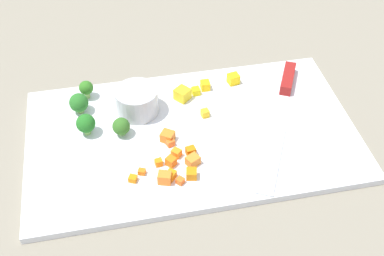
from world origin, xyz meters
The scene contains 26 objects.
ground_plane centered at (0.00, 0.00, 0.00)m, with size 4.00×4.00×0.00m, color gray.
cutting_board centered at (0.00, 0.00, 0.01)m, with size 0.54×0.31×0.01m, color white.
prep_bowl centered at (0.08, -0.07, 0.03)m, with size 0.07×0.07×0.05m, color #B3B6B9.
chef_knife centered at (-0.17, -0.04, 0.02)m, with size 0.16×0.29×0.02m.
carrot_dice_0 centered at (0.11, 0.08, 0.02)m, with size 0.01×0.01×0.01m, color orange.
carrot_dice_1 centered at (0.06, 0.06, 0.02)m, with size 0.01×0.01×0.01m, color orange.
carrot_dice_2 centered at (0.03, 0.05, 0.02)m, with size 0.01×0.01×0.01m, color orange.
carrot_dice_3 centered at (0.09, 0.07, 0.02)m, with size 0.01×0.01×0.01m, color orange.
carrot_dice_4 centered at (0.01, 0.05, 0.02)m, with size 0.01×0.01×0.01m, color orange.
carrot_dice_5 centered at (0.04, 0.01, 0.02)m, with size 0.02×0.02×0.02m, color orange.
carrot_dice_6 centered at (0.01, 0.07, 0.02)m, with size 0.02×0.02×0.02m, color orange.
carrot_dice_7 centered at (0.05, 0.06, 0.02)m, with size 0.01×0.01×0.01m, color orange.
carrot_dice_8 centered at (0.02, 0.09, 0.02)m, with size 0.02×0.02×0.01m, color orange.
carrot_dice_9 centered at (0.06, 0.09, 0.02)m, with size 0.02×0.02×0.02m, color orange.
carrot_dice_10 centered at (0.05, 0.09, 0.02)m, with size 0.01×0.01×0.01m, color orange.
carrot_dice_11 centered at (0.04, 0.10, 0.02)m, with size 0.01×0.01×0.01m, color orange.
carrot_dice_12 centered at (0.04, 0.02, 0.02)m, with size 0.01×0.01×0.01m, color orange.
pepper_dice_0 centered at (0.00, -0.09, 0.02)m, with size 0.02×0.02×0.02m, color yellow.
pepper_dice_1 centered at (-0.03, -0.09, 0.02)m, with size 0.01×0.01×0.01m, color yellow.
pepper_dice_2 centered at (-0.10, -0.11, 0.02)m, with size 0.02×0.02×0.02m, color yellow.
pepper_dice_3 centered at (-0.05, -0.10, 0.02)m, with size 0.02×0.02×0.02m, color yellow.
pepper_dice_4 centered at (-0.03, -0.03, 0.02)m, with size 0.01×0.01×0.01m, color yellow.
broccoli_floret_0 centered at (0.11, -0.02, 0.03)m, with size 0.03×0.03×0.03m.
broccoli_floret_1 centered at (0.17, -0.03, 0.03)m, with size 0.03×0.03×0.04m.
broccoli_floret_2 centered at (0.18, -0.09, 0.03)m, with size 0.03×0.03×0.04m.
broccoli_floret_3 centered at (0.16, -0.12, 0.03)m, with size 0.02×0.02×0.03m.
Camera 1 is at (0.11, 0.56, 0.59)m, focal length 45.93 mm.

